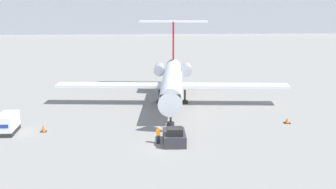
{
  "coord_description": "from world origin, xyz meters",
  "views": [
    {
      "loc": [
        -2.31,
        -42.67,
        14.91
      ],
      "look_at": [
        0.0,
        8.92,
        3.11
      ],
      "focal_mm": 50.0,
      "sensor_mm": 36.0,
      "label": 1
    }
  ],
  "objects_px": {
    "luggage_cart": "(8,124)",
    "traffic_cone_left": "(43,128)",
    "worker_near_tug": "(158,134)",
    "traffic_cone_right": "(287,121)",
    "pushback_tug": "(174,137)",
    "airplane_main": "(172,80)"
  },
  "relations": [
    {
      "from": "pushback_tug",
      "to": "traffic_cone_left",
      "type": "xyz_separation_m",
      "value": [
        -13.67,
        4.45,
        -0.31
      ]
    },
    {
      "from": "pushback_tug",
      "to": "traffic_cone_right",
      "type": "height_order",
      "value": "pushback_tug"
    },
    {
      "from": "pushback_tug",
      "to": "traffic_cone_right",
      "type": "distance_m",
      "value": 14.66
    },
    {
      "from": "airplane_main",
      "to": "pushback_tug",
      "type": "relative_size",
      "value": 7.96
    },
    {
      "from": "pushback_tug",
      "to": "traffic_cone_right",
      "type": "relative_size",
      "value": 5.26
    },
    {
      "from": "luggage_cart",
      "to": "worker_near_tug",
      "type": "xyz_separation_m",
      "value": [
        15.73,
        -4.17,
        -0.09
      ]
    },
    {
      "from": "worker_near_tug",
      "to": "traffic_cone_left",
      "type": "distance_m",
      "value": 12.89
    },
    {
      "from": "luggage_cart",
      "to": "traffic_cone_right",
      "type": "xyz_separation_m",
      "value": [
        30.45,
        2.27,
        -0.72
      ]
    },
    {
      "from": "luggage_cart",
      "to": "airplane_main",
      "type": "bearing_deg",
      "value": 33.06
    },
    {
      "from": "pushback_tug",
      "to": "luggage_cart",
      "type": "bearing_deg",
      "value": 166.33
    },
    {
      "from": "airplane_main",
      "to": "worker_near_tug",
      "type": "xyz_separation_m",
      "value": [
        -2.21,
        -15.85,
        -2.27
      ]
    },
    {
      "from": "traffic_cone_left",
      "to": "traffic_cone_right",
      "type": "distance_m",
      "value": 26.89
    },
    {
      "from": "airplane_main",
      "to": "pushback_tug",
      "type": "height_order",
      "value": "airplane_main"
    },
    {
      "from": "traffic_cone_left",
      "to": "traffic_cone_right",
      "type": "relative_size",
      "value": 1.05
    },
    {
      "from": "luggage_cart",
      "to": "traffic_cone_right",
      "type": "height_order",
      "value": "luggage_cart"
    },
    {
      "from": "airplane_main",
      "to": "luggage_cart",
      "type": "xyz_separation_m",
      "value": [
        -17.94,
        -11.68,
        -2.19
      ]
    },
    {
      "from": "worker_near_tug",
      "to": "traffic_cone_left",
      "type": "bearing_deg",
      "value": 159.94
    },
    {
      "from": "traffic_cone_right",
      "to": "worker_near_tug",
      "type": "bearing_deg",
      "value": -156.37
    },
    {
      "from": "pushback_tug",
      "to": "traffic_cone_left",
      "type": "relative_size",
      "value": 4.99
    },
    {
      "from": "worker_near_tug",
      "to": "traffic_cone_left",
      "type": "relative_size",
      "value": 2.33
    },
    {
      "from": "luggage_cart",
      "to": "traffic_cone_left",
      "type": "xyz_separation_m",
      "value": [
        3.64,
        0.24,
        -0.65
      ]
    },
    {
      "from": "airplane_main",
      "to": "worker_near_tug",
      "type": "bearing_deg",
      "value": -97.93
    }
  ]
}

